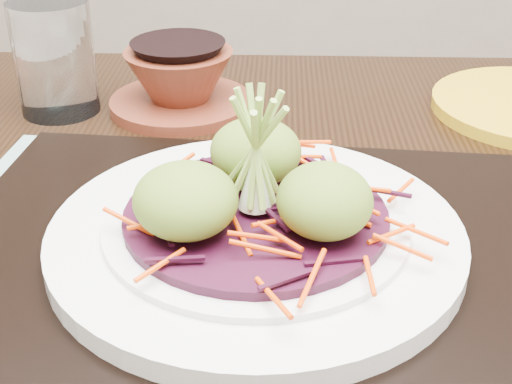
{
  "coord_description": "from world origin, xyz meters",
  "views": [
    {
      "loc": [
        -0.01,
        -0.42,
        1.06
      ],
      "look_at": [
        -0.01,
        0.0,
        0.82
      ],
      "focal_mm": 50.0,
      "sensor_mm": 36.0,
      "label": 1
    }
  ],
  "objects_px": {
    "serving_tray": "(256,257)",
    "terracotta_bowl_set": "(180,83)",
    "white_plate": "(256,233)",
    "dining_table": "(216,327)",
    "water_glass": "(55,58)"
  },
  "relations": [
    {
      "from": "serving_tray",
      "to": "terracotta_bowl_set",
      "type": "bearing_deg",
      "value": 111.38
    },
    {
      "from": "serving_tray",
      "to": "white_plate",
      "type": "xyz_separation_m",
      "value": [
        0.0,
        0.0,
        0.02
      ]
    },
    {
      "from": "dining_table",
      "to": "terracotta_bowl_set",
      "type": "relative_size",
      "value": 8.01
    },
    {
      "from": "serving_tray",
      "to": "water_glass",
      "type": "bearing_deg",
      "value": 131.54
    },
    {
      "from": "dining_table",
      "to": "terracotta_bowl_set",
      "type": "distance_m",
      "value": 0.27
    },
    {
      "from": "dining_table",
      "to": "water_glass",
      "type": "xyz_separation_m",
      "value": [
        -0.17,
        0.23,
        0.16
      ]
    },
    {
      "from": "terracotta_bowl_set",
      "to": "white_plate",
      "type": "bearing_deg",
      "value": -74.76
    },
    {
      "from": "serving_tray",
      "to": "water_glass",
      "type": "xyz_separation_m",
      "value": [
        -0.2,
        0.29,
        0.04
      ]
    },
    {
      "from": "serving_tray",
      "to": "dining_table",
      "type": "bearing_deg",
      "value": 124.66
    },
    {
      "from": "dining_table",
      "to": "terracotta_bowl_set",
      "type": "bearing_deg",
      "value": 103.11
    },
    {
      "from": "serving_tray",
      "to": "white_plate",
      "type": "height_order",
      "value": "white_plate"
    },
    {
      "from": "terracotta_bowl_set",
      "to": "water_glass",
      "type": "bearing_deg",
      "value": -176.8
    },
    {
      "from": "white_plate",
      "to": "terracotta_bowl_set",
      "type": "bearing_deg",
      "value": 105.24
    },
    {
      "from": "terracotta_bowl_set",
      "to": "dining_table",
      "type": "bearing_deg",
      "value": -78.65
    },
    {
      "from": "white_plate",
      "to": "terracotta_bowl_set",
      "type": "height_order",
      "value": "terracotta_bowl_set"
    }
  ]
}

